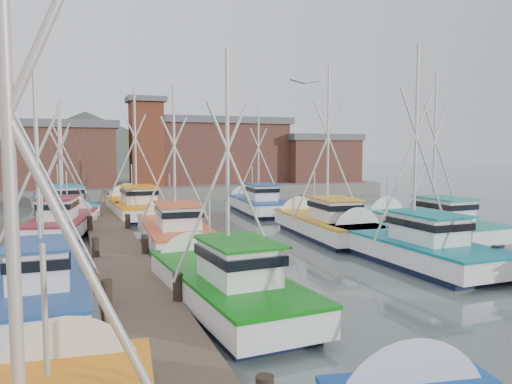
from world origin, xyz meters
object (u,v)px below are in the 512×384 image
object	(u,v)px
lookout_tower	(146,141)
boat_4	(220,283)
boat_8	(173,231)
boat_12	(135,206)

from	to	relation	value
lookout_tower	boat_4	bearing A→B (deg)	-94.31
boat_4	boat_8	bearing A→B (deg)	82.92
boat_12	lookout_tower	bearing A→B (deg)	75.67
lookout_tower	boat_8	distance (m)	25.01
boat_4	boat_12	distance (m)	22.05
boat_8	lookout_tower	bearing A→B (deg)	87.24
lookout_tower	boat_12	size ratio (longest dim) A/B	0.80
boat_4	boat_8	distance (m)	10.15
boat_12	boat_8	bearing A→B (deg)	-89.96
boat_4	boat_12	xyz separation A→B (m)	(-0.04, 22.05, 0.01)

